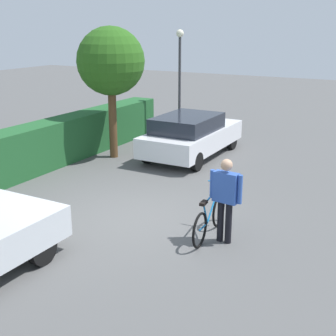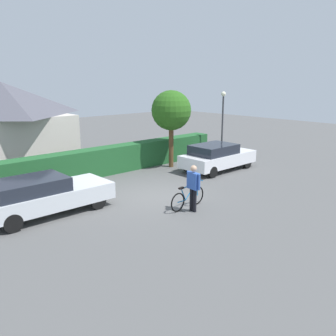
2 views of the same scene
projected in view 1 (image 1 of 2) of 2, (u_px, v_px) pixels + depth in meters
ground_plane at (138, 218)px, 10.34m from camera, size 60.00×60.00×0.00m
parked_car_far at (191, 135)px, 14.95m from camera, size 4.18×1.87×1.39m
bicycle at (210, 218)px, 9.36m from camera, size 1.80×0.50×1.00m
person_rider at (226, 194)px, 8.93m from camera, size 0.24×0.68×1.70m
street_lamp at (180, 68)px, 17.24m from camera, size 0.28×0.28×3.95m
tree_kerbside at (111, 62)px, 14.22m from camera, size 2.09×2.09×4.10m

